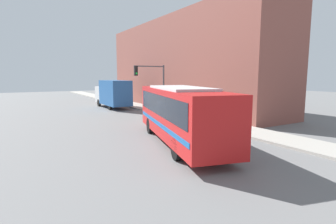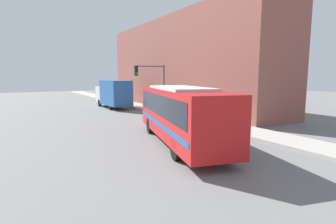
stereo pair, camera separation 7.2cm
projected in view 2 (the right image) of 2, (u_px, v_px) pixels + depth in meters
name	position (u px, v px, depth m)	size (l,w,h in m)	color
ground_plane	(181.00, 146.00, 14.59)	(120.00, 120.00, 0.00)	slate
sidewalk	(134.00, 105.00, 34.56)	(2.75, 70.00, 0.15)	#A8A399
building_facade	(182.00, 65.00, 32.05)	(6.00, 28.49, 10.52)	brown
city_bus	(180.00, 111.00, 14.83)	(5.15, 10.55, 3.25)	red
delivery_truck	(113.00, 93.00, 31.82)	(2.32, 7.23, 3.34)	#265999
fire_hydrant	(201.00, 117.00, 21.19)	(0.26, 0.35, 0.83)	red
traffic_light_pole	(153.00, 80.00, 25.51)	(3.28, 0.35, 4.78)	#47474C
parking_meter	(166.00, 105.00, 25.86)	(0.14, 0.14, 1.34)	#47474C
pedestrian_near_corner	(179.00, 106.00, 25.31)	(0.34, 0.34, 1.64)	#47382D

